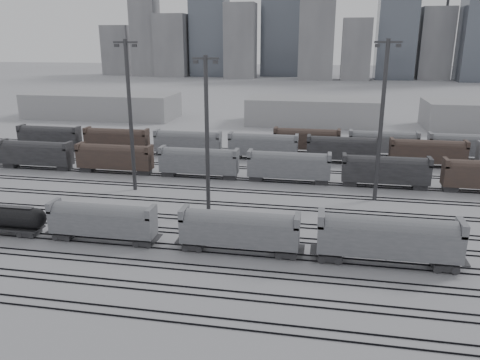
% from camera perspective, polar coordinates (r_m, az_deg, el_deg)
% --- Properties ---
extents(ground, '(900.00, 900.00, 0.00)m').
position_cam_1_polar(ground, '(58.33, -4.83, -8.88)').
color(ground, '#B6B6BB').
rests_on(ground, ground).
extents(tracks, '(220.00, 71.50, 0.16)m').
position_cam_1_polar(tracks, '(73.99, -1.25, -3.07)').
color(tracks, black).
rests_on(tracks, ground).
extents(hopper_car_a, '(13.99, 2.78, 5.00)m').
position_cam_1_polar(hopper_car_a, '(62.57, -16.43, -4.63)').
color(hopper_car_a, black).
rests_on(hopper_car_a, ground).
extents(hopper_car_b, '(14.58, 2.90, 5.21)m').
position_cam_1_polar(hopper_car_b, '(56.92, -0.08, -5.93)').
color(hopper_car_b, black).
rests_on(hopper_car_b, ground).
extents(hopper_car_c, '(16.13, 3.20, 5.77)m').
position_cam_1_polar(hopper_car_c, '(56.45, 17.64, -6.59)').
color(hopper_car_c, black).
rests_on(hopper_car_c, ground).
extents(light_mast_b, '(4.04, 0.65, 25.26)m').
position_cam_1_polar(light_mast_b, '(80.81, -13.25, 7.94)').
color(light_mast_b, '#363639').
rests_on(light_mast_b, ground).
extents(light_mast_c, '(3.71, 0.59, 23.16)m').
position_cam_1_polar(light_mast_c, '(67.12, -4.05, 5.65)').
color(light_mast_c, '#363639').
rests_on(light_mast_c, ground).
extents(light_mast_d, '(4.05, 0.65, 25.32)m').
position_cam_1_polar(light_mast_d, '(76.48, 16.87, 7.21)').
color(light_mast_d, '#363639').
rests_on(light_mast_d, ground).
extents(bg_string_near, '(151.00, 3.00, 5.60)m').
position_cam_1_polar(bg_string_near, '(85.81, 5.97, 1.55)').
color(bg_string_near, slate).
rests_on(bg_string_near, ground).
extents(bg_string_mid, '(151.00, 3.00, 5.60)m').
position_cam_1_polar(bg_string_mid, '(101.16, 12.42, 3.59)').
color(bg_string_mid, black).
rests_on(bg_string_mid, ground).
extents(bg_string_far, '(66.00, 3.00, 5.60)m').
position_cam_1_polar(bg_string_far, '(110.93, 21.41, 3.96)').
color(bg_string_far, '#45342B').
rests_on(bg_string_far, ground).
extents(warehouse_left, '(50.00, 18.00, 8.00)m').
position_cam_1_polar(warehouse_left, '(164.89, -16.49, 8.71)').
color(warehouse_left, '#939395').
rests_on(warehouse_left, ground).
extents(warehouse_mid, '(40.00, 18.00, 8.00)m').
position_cam_1_polar(warehouse_mid, '(147.19, 8.90, 8.30)').
color(warehouse_mid, '#939395').
rests_on(warehouse_mid, ground).
extents(skyline, '(316.00, 22.40, 95.00)m').
position_cam_1_polar(skyline, '(330.74, 10.56, 18.16)').
color(skyline, gray).
rests_on(skyline, ground).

